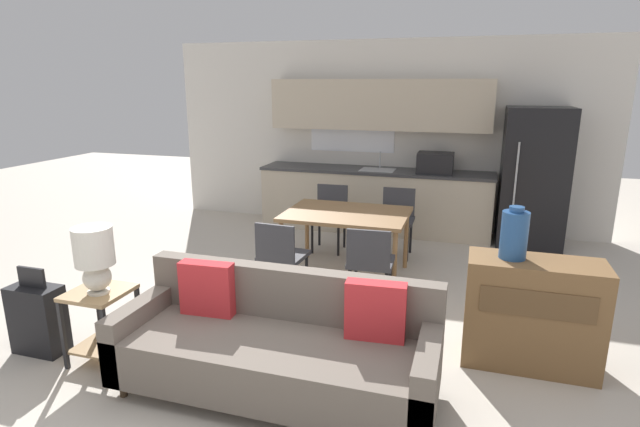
# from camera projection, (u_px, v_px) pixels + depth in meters

# --- Properties ---
(ground_plane) EXTENTS (20.00, 20.00, 0.00)m
(ground_plane) POSITION_uv_depth(u_px,v_px,m) (249.00, 401.00, 3.39)
(ground_plane) COLOR beige
(wall_back) EXTENTS (6.40, 0.07, 2.70)m
(wall_back) POSITION_uv_depth(u_px,v_px,m) (380.00, 135.00, 7.33)
(wall_back) COLOR silver
(wall_back) RESTS_ON ground_plane
(kitchen_counter) EXTENTS (3.30, 0.65, 2.15)m
(kitchen_counter) POSITION_uv_depth(u_px,v_px,m) (376.00, 173.00, 7.17)
(kitchen_counter) COLOR beige
(kitchen_counter) RESTS_ON ground_plane
(refrigerator) EXTENTS (0.80, 0.74, 1.81)m
(refrigerator) POSITION_uv_depth(u_px,v_px,m) (533.00, 178.00, 6.47)
(refrigerator) COLOR black
(refrigerator) RESTS_ON ground_plane
(dining_table) EXTENTS (1.33, 0.97, 0.73)m
(dining_table) POSITION_uv_depth(u_px,v_px,m) (347.00, 218.00, 5.47)
(dining_table) COLOR olive
(dining_table) RESTS_ON ground_plane
(couch) EXTENTS (2.19, 0.80, 0.84)m
(couch) POSITION_uv_depth(u_px,v_px,m) (279.00, 346.00, 3.45)
(couch) COLOR #3D2D1E
(couch) RESTS_ON ground_plane
(side_table) EXTENTS (0.42, 0.42, 0.58)m
(side_table) POSITION_uv_depth(u_px,v_px,m) (101.00, 314.00, 3.81)
(side_table) COLOR tan
(side_table) RESTS_ON ground_plane
(table_lamp) EXTENTS (0.28, 0.28, 0.51)m
(table_lamp) POSITION_uv_depth(u_px,v_px,m) (95.00, 255.00, 3.66)
(table_lamp) COLOR silver
(table_lamp) RESTS_ON side_table
(credenza) EXTENTS (0.97, 0.43, 0.84)m
(credenza) POSITION_uv_depth(u_px,v_px,m) (532.00, 313.00, 3.75)
(credenza) COLOR brown
(credenza) RESTS_ON ground_plane
(vase) EXTENTS (0.19, 0.19, 0.39)m
(vase) POSITION_uv_depth(u_px,v_px,m) (514.00, 234.00, 3.65)
(vase) COLOR #234C84
(vase) RESTS_ON credenza
(dining_chair_near_left) EXTENTS (0.45, 0.45, 0.83)m
(dining_chair_near_left) POSITION_uv_depth(u_px,v_px,m) (281.00, 255.00, 4.83)
(dining_chair_near_left) COLOR #38383D
(dining_chair_near_left) RESTS_ON ground_plane
(dining_chair_near_right) EXTENTS (0.44, 0.44, 0.83)m
(dining_chair_near_right) POSITION_uv_depth(u_px,v_px,m) (370.00, 261.00, 4.66)
(dining_chair_near_right) COLOR #38383D
(dining_chair_near_right) RESTS_ON ground_plane
(dining_chair_far_left) EXTENTS (0.43, 0.43, 0.83)m
(dining_chair_far_left) POSITION_uv_depth(u_px,v_px,m) (330.00, 213.00, 6.39)
(dining_chair_far_left) COLOR #38383D
(dining_chair_far_left) RESTS_ON ground_plane
(dining_chair_far_right) EXTENTS (0.42, 0.42, 0.83)m
(dining_chair_far_right) POSITION_uv_depth(u_px,v_px,m) (397.00, 217.00, 6.19)
(dining_chair_far_right) COLOR #38383D
(dining_chair_far_right) RESTS_ON ground_plane
(suitcase) EXTENTS (0.41, 0.22, 0.72)m
(suitcase) POSITION_uv_depth(u_px,v_px,m) (38.00, 319.00, 3.96)
(suitcase) COLOR black
(suitcase) RESTS_ON ground_plane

